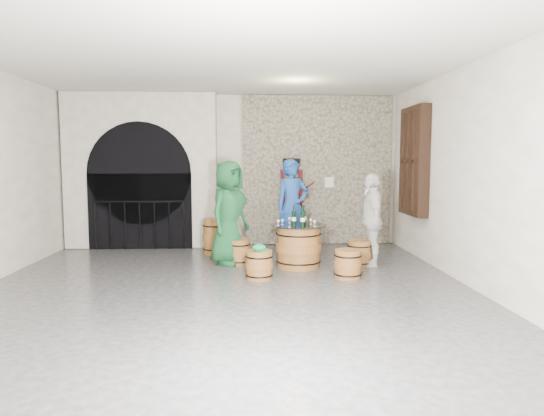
{
  "coord_description": "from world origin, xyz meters",
  "views": [
    {
      "loc": [
        0.35,
        -6.48,
        1.81
      ],
      "look_at": [
        0.7,
        1.28,
        1.05
      ],
      "focal_mm": 32.0,
      "sensor_mm": 36.0,
      "label": 1
    }
  ],
  "objects_px": {
    "side_barrel": "(216,236)",
    "wine_bottle_center": "(303,218)",
    "barrel_stool_right": "(359,253)",
    "barrel_stool_near_left": "(259,265)",
    "corking_press": "(291,195)",
    "person_green": "(229,213)",
    "barrel_stool_left": "(238,252)",
    "barrel_table": "(298,246)",
    "person_white": "(372,220)",
    "barrel_stool_far": "(293,244)",
    "wine_bottle_left": "(294,217)",
    "person_blue": "(292,207)",
    "wine_bottle_right": "(304,216)",
    "barrel_stool_near_right": "(348,264)"
  },
  "relations": [
    {
      "from": "side_barrel",
      "to": "wine_bottle_center",
      "type": "bearing_deg",
      "value": -41.04
    },
    {
      "from": "barrel_stool_right",
      "to": "barrel_stool_near_left",
      "type": "xyz_separation_m",
      "value": [
        -1.75,
        -0.86,
        0.0
      ]
    },
    {
      "from": "corking_press",
      "to": "person_green",
      "type": "bearing_deg",
      "value": -132.73
    },
    {
      "from": "barrel_stool_left",
      "to": "barrel_table",
      "type": "bearing_deg",
      "value": -14.67
    },
    {
      "from": "barrel_stool_right",
      "to": "corking_press",
      "type": "bearing_deg",
      "value": 116.57
    },
    {
      "from": "person_white",
      "to": "corking_press",
      "type": "distance_m",
      "value": 2.36
    },
    {
      "from": "barrel_stool_left",
      "to": "person_white",
      "type": "bearing_deg",
      "value": -5.36
    },
    {
      "from": "barrel_stool_left",
      "to": "barrel_stool_near_left",
      "type": "xyz_separation_m",
      "value": [
        0.34,
        -1.08,
        0.0
      ]
    },
    {
      "from": "barrel_stool_far",
      "to": "corking_press",
      "type": "bearing_deg",
      "value": 86.88
    },
    {
      "from": "barrel_stool_far",
      "to": "barrel_stool_right",
      "type": "distance_m",
      "value": 1.47
    },
    {
      "from": "barrel_stool_right",
      "to": "wine_bottle_left",
      "type": "relative_size",
      "value": 1.36
    },
    {
      "from": "person_green",
      "to": "wine_bottle_left",
      "type": "relative_size",
      "value": 5.57
    },
    {
      "from": "barrel_stool_far",
      "to": "person_blue",
      "type": "relative_size",
      "value": 0.24
    },
    {
      "from": "person_white",
      "to": "corking_press",
      "type": "height_order",
      "value": "corking_press"
    },
    {
      "from": "barrel_stool_right",
      "to": "person_blue",
      "type": "height_order",
      "value": "person_blue"
    },
    {
      "from": "wine_bottle_center",
      "to": "barrel_stool_far",
      "type": "bearing_deg",
      "value": 92.8
    },
    {
      "from": "wine_bottle_right",
      "to": "person_green",
      "type": "bearing_deg",
      "value": 170.09
    },
    {
      "from": "barrel_stool_near_left",
      "to": "barrel_stool_left",
      "type": "bearing_deg",
      "value": 107.6
    },
    {
      "from": "barrel_stool_left",
      "to": "wine_bottle_right",
      "type": "height_order",
      "value": "wine_bottle_right"
    },
    {
      "from": "barrel_stool_left",
      "to": "side_barrel",
      "type": "distance_m",
      "value": 1.06
    },
    {
      "from": "side_barrel",
      "to": "barrel_stool_right",
      "type": "bearing_deg",
      "value": -24.79
    },
    {
      "from": "barrel_stool_right",
      "to": "wine_bottle_right",
      "type": "distance_m",
      "value": 1.16
    },
    {
      "from": "wine_bottle_right",
      "to": "barrel_stool_right",
      "type": "bearing_deg",
      "value": -2.44
    },
    {
      "from": "person_green",
      "to": "side_barrel",
      "type": "relative_size",
      "value": 2.61
    },
    {
      "from": "barrel_stool_right",
      "to": "wine_bottle_right",
      "type": "height_order",
      "value": "wine_bottle_right"
    },
    {
      "from": "barrel_stool_near_right",
      "to": "person_green",
      "type": "height_order",
      "value": "person_green"
    },
    {
      "from": "barrel_stool_near_left",
      "to": "corking_press",
      "type": "relative_size",
      "value": 0.24
    },
    {
      "from": "barrel_stool_near_right",
      "to": "wine_bottle_right",
      "type": "bearing_deg",
      "value": 123.08
    },
    {
      "from": "side_barrel",
      "to": "corking_press",
      "type": "height_order",
      "value": "corking_press"
    },
    {
      "from": "person_green",
      "to": "wine_bottle_center",
      "type": "bearing_deg",
      "value": -76.06
    },
    {
      "from": "wine_bottle_left",
      "to": "wine_bottle_right",
      "type": "xyz_separation_m",
      "value": [
        0.18,
        0.11,
        0.0
      ]
    },
    {
      "from": "barrel_table",
      "to": "barrel_stool_near_left",
      "type": "xyz_separation_m",
      "value": [
        -0.69,
        -0.81,
        -0.14
      ]
    },
    {
      "from": "barrel_stool_far",
      "to": "wine_bottle_right",
      "type": "xyz_separation_m",
      "value": [
        0.1,
        -0.98,
        0.64
      ]
    },
    {
      "from": "barrel_table",
      "to": "barrel_stool_far",
      "type": "relative_size",
      "value": 2.13
    },
    {
      "from": "side_barrel",
      "to": "person_green",
      "type": "bearing_deg",
      "value": -72.09
    },
    {
      "from": "barrel_stool_right",
      "to": "corking_press",
      "type": "xyz_separation_m",
      "value": [
        -1.01,
        2.02,
        0.86
      ]
    },
    {
      "from": "wine_bottle_right",
      "to": "side_barrel",
      "type": "distance_m",
      "value": 2.02
    },
    {
      "from": "person_green",
      "to": "wine_bottle_right",
      "type": "bearing_deg",
      "value": -66.88
    },
    {
      "from": "barrel_stool_far",
      "to": "side_barrel",
      "type": "height_order",
      "value": "side_barrel"
    },
    {
      "from": "wine_bottle_center",
      "to": "person_blue",
      "type": "bearing_deg",
      "value": 92.5
    },
    {
      "from": "wine_bottle_left",
      "to": "barrel_stool_near_right",
      "type": "bearing_deg",
      "value": -45.74
    },
    {
      "from": "barrel_stool_left",
      "to": "side_barrel",
      "type": "height_order",
      "value": "side_barrel"
    },
    {
      "from": "wine_bottle_left",
      "to": "barrel_table",
      "type": "bearing_deg",
      "value": 15.5
    },
    {
      "from": "barrel_stool_right",
      "to": "person_white",
      "type": "xyz_separation_m",
      "value": [
        0.2,
        0.01,
        0.58
      ]
    },
    {
      "from": "wine_bottle_left",
      "to": "wine_bottle_center",
      "type": "xyz_separation_m",
      "value": [
        0.14,
        -0.1,
        0.0
      ]
    },
    {
      "from": "wine_bottle_left",
      "to": "corking_press",
      "type": "distance_m",
      "value": 2.1
    },
    {
      "from": "barrel_stool_far",
      "to": "barrel_table",
      "type": "bearing_deg",
      "value": -89.96
    },
    {
      "from": "wine_bottle_center",
      "to": "corking_press",
      "type": "xyz_separation_m",
      "value": [
        -0.0,
        2.18,
        0.22
      ]
    },
    {
      "from": "barrel_table",
      "to": "barrel_stool_left",
      "type": "relative_size",
      "value": 2.13
    },
    {
      "from": "barrel_stool_right",
      "to": "wine_bottle_center",
      "type": "distance_m",
      "value": 1.2
    }
  ]
}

